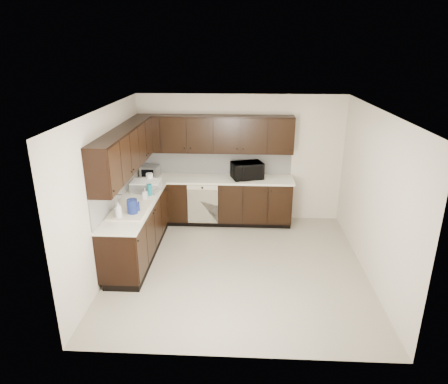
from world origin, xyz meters
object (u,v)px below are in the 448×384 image
object	(u,v)px
microwave	(247,170)
storage_bin	(146,186)
toaster_oven	(150,171)
blue_pitcher	(132,207)
sink	(130,214)

from	to	relation	value
microwave	storage_bin	bearing A→B (deg)	-173.49
toaster_oven	blue_pitcher	distance (m)	1.86
microwave	sink	bearing A→B (deg)	-155.08
sink	blue_pitcher	xyz separation A→B (m)	(0.08, -0.13, 0.18)
sink	toaster_oven	distance (m)	1.73
toaster_oven	storage_bin	bearing A→B (deg)	-75.51
sink	storage_bin	world-z (taller)	sink
toaster_oven	storage_bin	world-z (taller)	toaster_oven
microwave	blue_pitcher	bearing A→B (deg)	-151.68
blue_pitcher	storage_bin	bearing A→B (deg)	83.54
microwave	toaster_oven	bearing A→B (deg)	161.08
microwave	toaster_oven	xyz separation A→B (m)	(-1.88, 0.02, -0.05)
microwave	blue_pitcher	world-z (taller)	microwave
sink	microwave	bearing A→B (deg)	43.23
sink	toaster_oven	size ratio (longest dim) A/B	2.38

